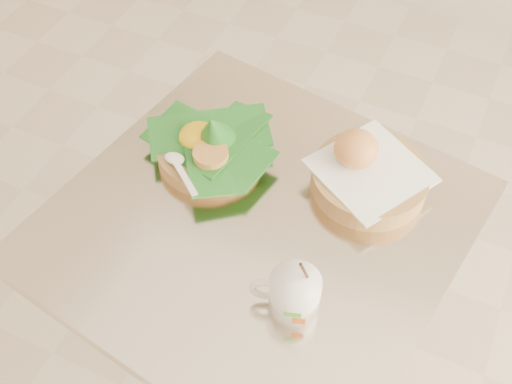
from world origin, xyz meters
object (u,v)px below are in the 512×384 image
at_px(rice_basket, 209,146).
at_px(coffee_mug, 293,292).
at_px(bread_basket, 367,173).
at_px(cafe_table, 256,281).

height_order(rice_basket, coffee_mug, coffee_mug).
bearing_deg(rice_basket, bread_basket, 11.94).
bearing_deg(bread_basket, cafe_table, -133.30).
relative_size(rice_basket, coffee_mug, 1.76).
relative_size(cafe_table, rice_basket, 3.13).
bearing_deg(cafe_table, coffee_mug, -46.45).
distance_m(bread_basket, coffee_mug, 0.30).
relative_size(cafe_table, bread_basket, 3.18).
height_order(cafe_table, bread_basket, bread_basket).
xyz_separation_m(cafe_table, coffee_mug, (0.13, -0.14, 0.26)).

